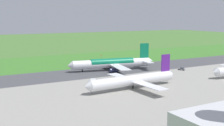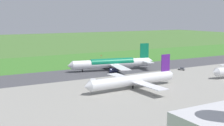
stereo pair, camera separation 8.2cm
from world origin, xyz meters
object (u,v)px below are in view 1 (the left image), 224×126
at_px(airliner_parked_mid, 134,80).
at_px(airliner_main, 113,63).
at_px(service_car_followme, 182,69).
at_px(service_truck_baggage, 93,82).
at_px(no_stopping_sign, 101,56).
at_px(traffic_cone_orange, 101,60).

bearing_deg(airliner_parked_mid, airliner_main, -107.50).
bearing_deg(airliner_main, service_car_followme, 151.50).
distance_m(service_truck_baggage, service_car_followme, 64.59).
relative_size(service_truck_baggage, no_stopping_sign, 2.39).
relative_size(service_car_followme, traffic_cone_orange, 8.29).
bearing_deg(no_stopping_sign, traffic_cone_orange, 60.36).
relative_size(service_car_followme, no_stopping_sign, 1.80).
bearing_deg(airliner_parked_mid, traffic_cone_orange, -107.43).
distance_m(airliner_main, traffic_cone_orange, 43.45).
distance_m(airliner_main, service_truck_baggage, 39.60).
xyz_separation_m(airliner_main, service_truck_baggage, (27.06, 28.76, -2.95)).
xyz_separation_m(airliner_main, traffic_cone_orange, (-12.91, -41.29, -4.08)).
distance_m(airliner_parked_mid, traffic_cone_orange, 89.54).
bearing_deg(airliner_parked_mid, service_car_followme, -154.72).
relative_size(service_truck_baggage, service_car_followme, 1.33).
height_order(service_truck_baggage, traffic_cone_orange, service_truck_baggage).
xyz_separation_m(airliner_parked_mid, no_stopping_sign, (-31.15, -93.01, -2.40)).
bearing_deg(no_stopping_sign, service_car_followme, 105.92).
height_order(airliner_main, no_stopping_sign, airliner_main).
bearing_deg(service_truck_baggage, service_car_followme, -172.25).
bearing_deg(no_stopping_sign, service_truck_baggage, 60.30).
distance_m(no_stopping_sign, traffic_cone_orange, 8.89).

